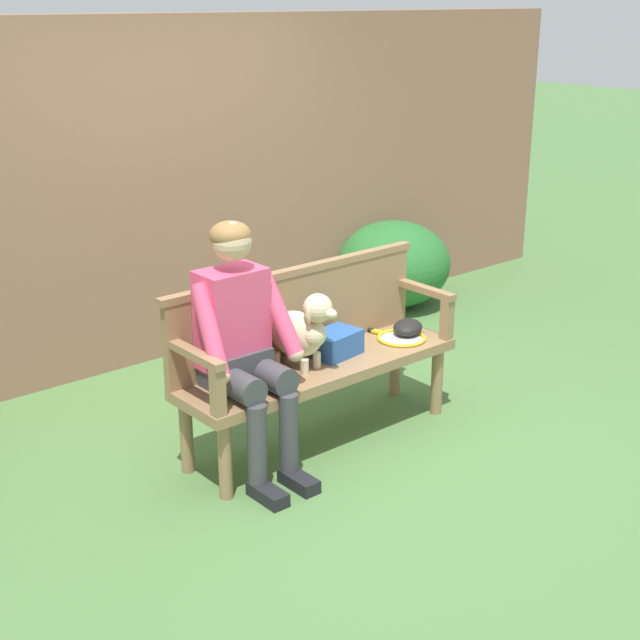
% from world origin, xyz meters
% --- Properties ---
extents(ground_plane, '(40.00, 40.00, 0.00)m').
position_xyz_m(ground_plane, '(0.00, 0.00, 0.00)').
color(ground_plane, '#4C753D').
extents(brick_garden_fence, '(8.00, 0.30, 2.28)m').
position_xyz_m(brick_garden_fence, '(0.00, 1.83, 1.14)').
color(brick_garden_fence, '#936651').
rests_on(brick_garden_fence, ground).
extents(hedge_bush_mid_left, '(0.95, 0.90, 0.69)m').
position_xyz_m(hedge_bush_mid_left, '(2.01, 1.46, 0.35)').
color(hedge_bush_mid_left, '#286B2D').
rests_on(hedge_bush_mid_left, ground).
extents(garden_bench, '(1.70, 0.47, 0.48)m').
position_xyz_m(garden_bench, '(0.00, 0.00, 0.41)').
color(garden_bench, '#93704C').
rests_on(garden_bench, ground).
extents(bench_backrest, '(1.74, 0.06, 0.50)m').
position_xyz_m(bench_backrest, '(0.00, 0.21, 0.73)').
color(bench_backrest, '#93704C').
rests_on(bench_backrest, garden_bench).
extents(bench_armrest_left_end, '(0.06, 0.47, 0.28)m').
position_xyz_m(bench_armrest_left_end, '(-0.81, -0.09, 0.67)').
color(bench_armrest_left_end, '#93704C').
rests_on(bench_armrest_left_end, garden_bench).
extents(bench_armrest_right_end, '(0.06, 0.47, 0.28)m').
position_xyz_m(bench_armrest_right_end, '(0.81, -0.09, 0.67)').
color(bench_armrest_right_end, '#93704C').
rests_on(bench_armrest_right_end, garden_bench).
extents(person_seated, '(0.56, 0.64, 1.35)m').
position_xyz_m(person_seated, '(-0.53, -0.01, 0.74)').
color(person_seated, black).
rests_on(person_seated, ground).
extents(dog_on_bench, '(0.29, 0.44, 0.44)m').
position_xyz_m(dog_on_bench, '(-0.13, 0.00, 0.70)').
color(dog_on_bench, beige).
rests_on(dog_on_bench, garden_bench).
extents(tennis_racket, '(0.36, 0.58, 0.03)m').
position_xyz_m(tennis_racket, '(0.59, -0.01, 0.48)').
color(tennis_racket, yellow).
rests_on(tennis_racket, garden_bench).
extents(baseball_glove, '(0.28, 0.26, 0.09)m').
position_xyz_m(baseball_glove, '(0.69, 0.00, 0.52)').
color(baseball_glove, black).
rests_on(baseball_glove, garden_bench).
extents(sports_bag, '(0.31, 0.24, 0.14)m').
position_xyz_m(sports_bag, '(0.14, 0.03, 0.55)').
color(sports_bag, '#2856A3').
rests_on(sports_bag, garden_bench).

